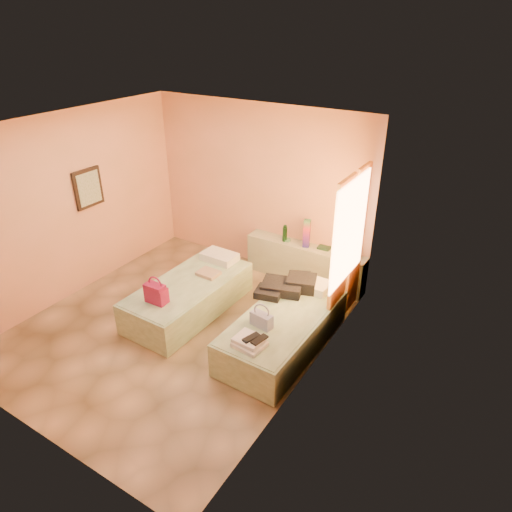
{
  "coord_description": "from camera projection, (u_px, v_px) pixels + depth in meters",
  "views": [
    {
      "loc": [
        3.75,
        -3.94,
        3.98
      ],
      "look_at": [
        0.8,
        0.85,
        0.98
      ],
      "focal_mm": 32.0,
      "sensor_mm": 36.0,
      "label": 1
    }
  ],
  "objects": [
    {
      "name": "ground",
      "position": [
        178.0,
        326.0,
        6.57
      ],
      "size": [
        4.5,
        4.5,
        0.0
      ],
      "primitive_type": "plane",
      "color": "tan",
      "rests_on": "ground"
    },
    {
      "name": "room_walls",
      "position": [
        207.0,
        200.0,
        6.06
      ],
      "size": [
        4.02,
        4.51,
        2.81
      ],
      "color": "#FCA986",
      "rests_on": "ground"
    },
    {
      "name": "headboard_ledge",
      "position": [
        305.0,
        263.0,
        7.54
      ],
      "size": [
        2.05,
        0.3,
        0.65
      ],
      "primitive_type": "cube",
      "color": "#AEB998",
      "rests_on": "ground"
    },
    {
      "name": "bed_left",
      "position": [
        189.0,
        296.0,
        6.8
      ],
      "size": [
        0.94,
        2.02,
        0.5
      ],
      "primitive_type": "cube",
      "rotation": [
        0.0,
        0.0,
        -0.02
      ],
      "color": "beige",
      "rests_on": "ground"
    },
    {
      "name": "bed_right",
      "position": [
        283.0,
        331.0,
        6.06
      ],
      "size": [
        0.94,
        2.02,
        0.5
      ],
      "primitive_type": "cube",
      "rotation": [
        0.0,
        0.0,
        -0.02
      ],
      "color": "beige",
      "rests_on": "ground"
    },
    {
      "name": "water_bottle",
      "position": [
        285.0,
        234.0,
        7.48
      ],
      "size": [
        0.09,
        0.09,
        0.28
      ],
      "primitive_type": "cylinder",
      "rotation": [
        0.0,
        0.0,
        0.17
      ],
      "color": "#163E20",
      "rests_on": "headboard_ledge"
    },
    {
      "name": "rainbow_box",
      "position": [
        307.0,
        234.0,
        7.26
      ],
      "size": [
        0.13,
        0.13,
        0.46
      ],
      "primitive_type": "cube",
      "rotation": [
        0.0,
        0.0,
        0.27
      ],
      "color": "#991240",
      "rests_on": "headboard_ledge"
    },
    {
      "name": "small_dish",
      "position": [
        287.0,
        240.0,
        7.55
      ],
      "size": [
        0.13,
        0.13,
        0.03
      ],
      "primitive_type": "cylinder",
      "rotation": [
        0.0,
        0.0,
        -0.06
      ],
      "color": "#498767",
      "rests_on": "headboard_ledge"
    },
    {
      "name": "green_book",
      "position": [
        324.0,
        248.0,
        7.3
      ],
      "size": [
        0.21,
        0.15,
        0.03
      ],
      "primitive_type": "cube",
      "rotation": [
        0.0,
        0.0,
        0.06
      ],
      "color": "#24442D",
      "rests_on": "headboard_ledge"
    },
    {
      "name": "flower_vase",
      "position": [
        355.0,
        253.0,
        6.93
      ],
      "size": [
        0.19,
        0.19,
        0.23
      ],
      "primitive_type": "cube",
      "rotation": [
        0.0,
        0.0,
        -0.07
      ],
      "color": "silver",
      "rests_on": "headboard_ledge"
    },
    {
      "name": "magenta_handbag",
      "position": [
        156.0,
        293.0,
        6.16
      ],
      "size": [
        0.31,
        0.18,
        0.28
      ],
      "primitive_type": "cube",
      "rotation": [
        0.0,
        0.0,
        0.03
      ],
      "color": "#991240",
      "rests_on": "bed_left"
    },
    {
      "name": "khaki_garment",
      "position": [
        208.0,
        273.0,
        6.86
      ],
      "size": [
        0.32,
        0.26,
        0.05
      ],
      "primitive_type": "cube",
      "rotation": [
        0.0,
        0.0,
        -0.03
      ],
      "color": "tan",
      "rests_on": "bed_left"
    },
    {
      "name": "clothes_pile",
      "position": [
        285.0,
        286.0,
        6.41
      ],
      "size": [
        0.77,
        0.77,
        0.18
      ],
      "primitive_type": "cube",
      "rotation": [
        0.0,
        0.0,
        0.32
      ],
      "color": "black",
      "rests_on": "bed_right"
    },
    {
      "name": "blue_handbag",
      "position": [
        262.0,
        320.0,
        5.7
      ],
      "size": [
        0.31,
        0.17,
        0.19
      ],
      "primitive_type": "cube",
      "rotation": [
        0.0,
        0.0,
        -0.15
      ],
      "color": "#40519B",
      "rests_on": "bed_right"
    },
    {
      "name": "towel_stack",
      "position": [
        250.0,
        343.0,
        5.38
      ],
      "size": [
        0.38,
        0.34,
        0.1
      ],
      "primitive_type": "cube",
      "rotation": [
        0.0,
        0.0,
        -0.11
      ],
      "color": "white",
      "rests_on": "bed_right"
    },
    {
      "name": "sandal_pair",
      "position": [
        255.0,
        339.0,
        5.34
      ],
      "size": [
        0.23,
        0.27,
        0.02
      ],
      "primitive_type": "cube",
      "rotation": [
        0.0,
        0.0,
        -0.31
      ],
      "color": "black",
      "rests_on": "towel_stack"
    }
  ]
}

